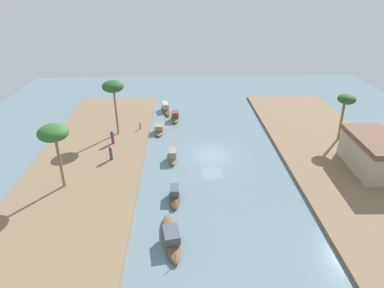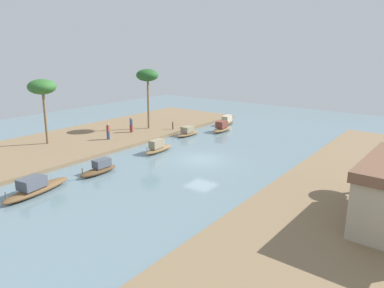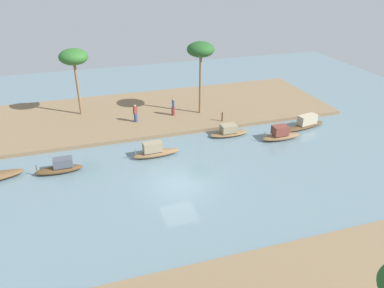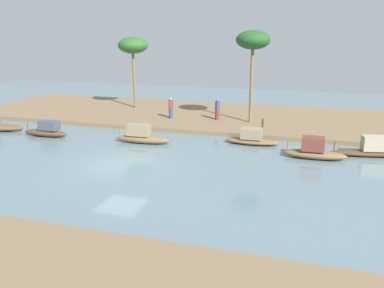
{
  "view_description": "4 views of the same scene",
  "coord_description": "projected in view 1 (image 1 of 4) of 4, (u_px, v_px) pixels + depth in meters",
  "views": [
    {
      "loc": [
        30.94,
        -3.6,
        18.06
      ],
      "look_at": [
        -1.14,
        -2.34,
        0.92
      ],
      "focal_mm": 28.98,
      "sensor_mm": 36.0,
      "label": 1
    },
    {
      "loc": [
        24.66,
        17.51,
        9.63
      ],
      "look_at": [
        -1.64,
        -2.27,
        0.71
      ],
      "focal_mm": 32.94,
      "sensor_mm": 36.0,
      "label": 2
    },
    {
      "loc": [
        5.86,
        21.6,
        14.41
      ],
      "look_at": [
        -2.12,
        -3.65,
        1.17
      ],
      "focal_mm": 35.21,
      "sensor_mm": 36.0,
      "label": 3
    },
    {
      "loc": [
        -10.19,
        19.44,
        7.23
      ],
      "look_at": [
        -3.34,
        -3.07,
        0.66
      ],
      "focal_mm": 37.69,
      "sensor_mm": 36.0,
      "label": 4
    }
  ],
  "objects": [
    {
      "name": "river_water",
      "position": [
        213.0,
        155.0,
        35.9
      ],
      "size": [
        66.21,
        66.21,
        0.0
      ],
      "primitive_type": "plane",
      "color": "slate",
      "rests_on": "ground"
    },
    {
      "name": "riverbank_left",
      "position": [
        91.0,
        156.0,
        35.35
      ],
      "size": [
        38.43,
        12.09,
        0.33
      ],
      "primitive_type": "cube",
      "color": "#846B4C",
      "rests_on": "ground"
    },
    {
      "name": "riverbank_right",
      "position": [
        330.0,
        152.0,
        36.31
      ],
      "size": [
        38.43,
        12.09,
        0.33
      ],
      "primitive_type": "cube",
      "color": "#846B4C",
      "rests_on": "ground"
    },
    {
      "name": "sampan_upstream_small",
      "position": [
        175.0,
        195.0,
        28.58
      ],
      "size": [
        3.41,
        1.0,
        1.14
      ],
      "rotation": [
        0.0,
        0.0,
        0.0
      ],
      "color": "brown",
      "rests_on": "river_water"
    },
    {
      "name": "sampan_midstream",
      "position": [
        173.0,
        155.0,
        34.94
      ],
      "size": [
        3.83,
        1.05,
        1.28
      ],
      "rotation": [
        0.0,
        0.0,
        0.04
      ],
      "color": "brown",
      "rests_on": "river_water"
    },
    {
      "name": "sampan_near_left_bank",
      "position": [
        166.0,
        108.0,
        47.72
      ],
      "size": [
        4.95,
        1.86,
        1.25
      ],
      "rotation": [
        0.0,
        0.0,
        0.19
      ],
      "color": "brown",
      "rests_on": "river_water"
    },
    {
      "name": "sampan_foreground",
      "position": [
        159.0,
        129.0,
        41.2
      ],
      "size": [
        3.58,
        1.27,
        1.06
      ],
      "rotation": [
        0.0,
        0.0,
        -0.01
      ],
      "color": "brown",
      "rests_on": "river_water"
    },
    {
      "name": "sampan_downstream_large",
      "position": [
        171.0,
        237.0,
        23.94
      ],
      "size": [
        5.41,
        2.1,
        1.26
      ],
      "rotation": [
        0.0,
        0.0,
        0.17
      ],
      "color": "brown",
      "rests_on": "river_water"
    },
    {
      "name": "sampan_with_tall_canopy",
      "position": [
        175.0,
        117.0,
        44.76
      ],
      "size": [
        3.63,
        1.1,
        1.29
      ],
      "rotation": [
        0.0,
        0.0,
        -0.0
      ],
      "color": "brown",
      "rests_on": "river_water"
    },
    {
      "name": "person_on_near_bank",
      "position": [
        111.0,
        154.0,
        34.11
      ],
      "size": [
        0.46,
        0.46,
        1.71
      ],
      "rotation": [
        0.0,
        0.0,
        3.66
      ],
      "color": "#33477A",
      "rests_on": "riverbank_left"
    },
    {
      "name": "person_by_mooring",
      "position": [
        113.0,
        138.0,
        37.46
      ],
      "size": [
        0.47,
        0.47,
        1.73
      ],
      "rotation": [
        0.0,
        0.0,
        4.3
      ],
      "color": "brown",
      "rests_on": "riverbank_left"
    },
    {
      "name": "mooring_post",
      "position": [
        140.0,
        126.0,
        41.25
      ],
      "size": [
        0.14,
        0.14,
        0.9
      ],
      "primitive_type": "cylinder",
      "color": "#4C3823",
      "rests_on": "riverbank_left"
    },
    {
      "name": "palm_tree_left_near",
      "position": [
        113.0,
        87.0,
        37.28
      ],
      "size": [
        2.59,
        2.59,
        7.04
      ],
      "color": "#7F6647",
      "rests_on": "riverbank_left"
    },
    {
      "name": "palm_tree_left_far",
      "position": [
        53.0,
        134.0,
        27.41
      ],
      "size": [
        2.71,
        2.71,
        6.47
      ],
      "color": "#7F6647",
      "rests_on": "riverbank_left"
    },
    {
      "name": "palm_tree_right_tall",
      "position": [
        346.0,
        101.0,
        36.44
      ],
      "size": [
        2.08,
        2.08,
        5.85
      ],
      "color": "brown",
      "rests_on": "riverbank_right"
    },
    {
      "name": "riverside_building",
      "position": [
        374.0,
        153.0,
        31.94
      ],
      "size": [
        7.35,
        4.59,
        3.63
      ],
      "rotation": [
        0.0,
        0.0,
        -0.03
      ],
      "color": "tan",
      "rests_on": "riverbank_right"
    }
  ]
}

